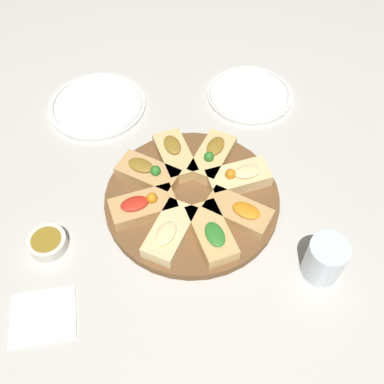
{
  "coord_description": "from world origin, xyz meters",
  "views": [
    {
      "loc": [
        -0.2,
        -0.51,
        0.78
      ],
      "look_at": [
        0.0,
        0.0,
        0.03
      ],
      "focal_mm": 42.0,
      "sensor_mm": 36.0,
      "label": 1
    }
  ],
  "objects_px": {
    "plate_left": "(97,105)",
    "water_glass": "(325,259)",
    "dipping_bowl": "(48,243)",
    "serving_board": "(192,199)",
    "plate_right": "(250,94)",
    "napkin_stack": "(43,316)"
  },
  "relations": [
    {
      "from": "plate_left",
      "to": "water_glass",
      "type": "xyz_separation_m",
      "value": [
        0.29,
        -0.59,
        0.04
      ]
    },
    {
      "from": "water_glass",
      "to": "dipping_bowl",
      "type": "distance_m",
      "value": 0.53
    },
    {
      "from": "serving_board",
      "to": "dipping_bowl",
      "type": "distance_m",
      "value": 0.3
    },
    {
      "from": "serving_board",
      "to": "plate_right",
      "type": "relative_size",
      "value": 1.69
    },
    {
      "from": "water_glass",
      "to": "napkin_stack",
      "type": "height_order",
      "value": "water_glass"
    },
    {
      "from": "plate_left",
      "to": "napkin_stack",
      "type": "bearing_deg",
      "value": -114.0
    },
    {
      "from": "water_glass",
      "to": "plate_right",
      "type": "bearing_deg",
      "value": 80.25
    },
    {
      "from": "plate_right",
      "to": "dipping_bowl",
      "type": "relative_size",
      "value": 2.85
    },
    {
      "from": "napkin_stack",
      "to": "plate_right",
      "type": "bearing_deg",
      "value": 33.75
    },
    {
      "from": "napkin_stack",
      "to": "dipping_bowl",
      "type": "height_order",
      "value": "dipping_bowl"
    },
    {
      "from": "serving_board",
      "to": "water_glass",
      "type": "relative_size",
      "value": 4.19
    },
    {
      "from": "plate_left",
      "to": "dipping_bowl",
      "type": "bearing_deg",
      "value": -117.41
    },
    {
      "from": "plate_left",
      "to": "dipping_bowl",
      "type": "xyz_separation_m",
      "value": [
        -0.19,
        -0.36,
        0.01
      ]
    },
    {
      "from": "water_glass",
      "to": "napkin_stack",
      "type": "relative_size",
      "value": 0.75
    },
    {
      "from": "plate_right",
      "to": "napkin_stack",
      "type": "distance_m",
      "value": 0.71
    },
    {
      "from": "serving_board",
      "to": "water_glass",
      "type": "bearing_deg",
      "value": -54.25
    },
    {
      "from": "plate_right",
      "to": "dipping_bowl",
      "type": "height_order",
      "value": "dipping_bowl"
    },
    {
      "from": "plate_right",
      "to": "water_glass",
      "type": "height_order",
      "value": "water_glass"
    },
    {
      "from": "water_glass",
      "to": "dipping_bowl",
      "type": "bearing_deg",
      "value": 153.57
    },
    {
      "from": "napkin_stack",
      "to": "water_glass",
      "type": "bearing_deg",
      "value": -10.73
    },
    {
      "from": "plate_left",
      "to": "napkin_stack",
      "type": "distance_m",
      "value": 0.54
    },
    {
      "from": "serving_board",
      "to": "dipping_bowl",
      "type": "relative_size",
      "value": 4.81
    }
  ]
}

